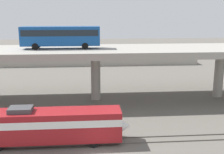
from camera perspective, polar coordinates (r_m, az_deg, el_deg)
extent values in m
cube|color=#59544C|center=(32.01, -2.21, -12.95)|extent=(110.00, 0.12, 0.12)
cube|color=#59544C|center=(33.29, -2.33, -11.90)|extent=(110.00, 0.12, 0.12)
cube|color=maroon|center=(32.13, -12.51, -9.23)|extent=(15.67, 3.00, 3.20)
cube|color=white|center=(31.92, -12.56, -8.27)|extent=(15.67, 3.04, 0.77)
cone|color=white|center=(32.13, 1.69, -9.53)|extent=(2.14, 2.85, 2.85)
cube|color=black|center=(31.56, -1.21, -7.58)|extent=(2.14, 2.70, 1.02)
cube|color=#3F3F42|center=(31.98, -17.44, -6.09)|extent=(2.40, 1.80, 0.50)
cylinder|color=black|center=(33.69, -3.65, -10.83)|extent=(0.96, 0.18, 0.96)
cylinder|color=black|center=(31.23, -3.53, -12.79)|extent=(0.96, 0.18, 0.96)
cylinder|color=black|center=(34.95, -20.21, -10.74)|extent=(0.96, 0.18, 0.96)
cube|color=#9E998E|center=(45.99, -3.26, 4.97)|extent=(96.00, 11.98, 1.03)
cylinder|color=#9E998E|center=(46.72, -3.20, -0.08)|extent=(1.50, 1.50, 7.27)
cylinder|color=#9E998E|center=(51.47, 20.14, 0.34)|extent=(1.50, 1.50, 7.27)
cube|color=#14478C|center=(45.98, -10.01, 7.89)|extent=(12.00, 2.55, 2.90)
cube|color=black|center=(45.94, -10.03, 8.54)|extent=(11.52, 2.59, 0.93)
cube|color=black|center=(45.81, -2.51, 8.48)|extent=(0.08, 2.30, 1.74)
cylinder|color=black|center=(47.14, -5.28, 6.36)|extent=(1.00, 0.26, 1.00)
cylinder|color=black|center=(44.73, -5.30, 6.03)|extent=(1.00, 0.26, 1.00)
cylinder|color=black|center=(47.78, -14.29, 6.11)|extent=(1.00, 0.26, 1.00)
cylinder|color=black|center=(45.41, -14.77, 5.77)|extent=(1.00, 0.26, 1.00)
cube|color=#9E998E|center=(81.62, -3.91, 3.40)|extent=(56.08, 11.49, 1.78)
cube|color=black|center=(83.94, -18.93, 4.09)|extent=(4.25, 1.73, 0.70)
cube|color=#1E232B|center=(83.92, -19.10, 4.48)|extent=(1.87, 1.52, 0.48)
cylinder|color=black|center=(84.47, -17.92, 3.97)|extent=(0.64, 0.20, 0.64)
cylinder|color=black|center=(82.89, -18.17, 3.80)|extent=(0.64, 0.20, 0.64)
cylinder|color=black|center=(85.10, -19.65, 3.90)|extent=(0.64, 0.20, 0.64)
cylinder|color=black|center=(83.54, -19.93, 3.73)|extent=(0.64, 0.20, 0.64)
cube|color=navy|center=(82.45, -5.83, 4.56)|extent=(4.68, 1.81, 0.70)
cube|color=#1E232B|center=(82.36, -5.68, 4.97)|extent=(2.06, 1.59, 0.48)
cylinder|color=black|center=(81.68, -6.86, 4.21)|extent=(0.64, 0.20, 0.64)
cylinder|color=black|center=(83.39, -6.82, 4.38)|extent=(0.64, 0.20, 0.64)
cylinder|color=black|center=(81.63, -4.81, 4.25)|extent=(0.64, 0.20, 0.64)
cylinder|color=black|center=(83.33, -4.82, 4.42)|extent=(0.64, 0.20, 0.64)
cube|color=black|center=(83.28, 7.81, 4.59)|extent=(4.35, 1.71, 0.70)
cube|color=#1E232B|center=(83.25, 7.97, 4.99)|extent=(1.91, 1.51, 0.48)
cylinder|color=black|center=(82.26, 7.01, 4.26)|extent=(0.64, 0.20, 0.64)
cylinder|color=black|center=(83.83, 6.79, 4.43)|extent=(0.64, 0.20, 0.64)
cylinder|color=black|center=(82.85, 8.84, 4.27)|extent=(0.64, 0.20, 0.64)
cylinder|color=black|center=(84.42, 8.58, 4.43)|extent=(0.64, 0.20, 0.64)
cube|color=#0C4C26|center=(81.82, 2.06, 4.55)|extent=(4.43, 1.82, 0.70)
cube|color=#1E232B|center=(81.77, 2.21, 4.96)|extent=(1.95, 1.60, 0.48)
cylinder|color=black|center=(80.87, 1.16, 4.21)|extent=(0.64, 0.20, 0.64)
cylinder|color=black|center=(82.57, 1.04, 4.39)|extent=(0.64, 0.20, 0.64)
cylinder|color=black|center=(81.20, 3.09, 4.23)|extent=(0.64, 0.20, 0.64)
cylinder|color=black|center=(82.89, 2.93, 4.41)|extent=(0.64, 0.20, 0.64)
cube|color=silver|center=(79.93, -6.99, 4.28)|extent=(4.17, 1.84, 0.70)
cube|color=#1E232B|center=(79.86, -7.15, 4.69)|extent=(1.83, 1.62, 0.48)
cylinder|color=black|center=(80.81, -6.04, 4.14)|extent=(0.64, 0.20, 0.64)
cylinder|color=black|center=(79.08, -6.07, 3.96)|extent=(0.64, 0.20, 0.64)
cylinder|color=black|center=(80.91, -7.88, 4.10)|extent=(0.64, 0.20, 0.64)
cylinder|color=black|center=(79.18, -7.94, 3.92)|extent=(0.64, 0.20, 0.64)
cube|color=silver|center=(83.61, -13.93, 4.36)|extent=(4.36, 1.71, 0.70)
cube|color=#1E232B|center=(83.56, -14.10, 4.76)|extent=(1.92, 1.50, 0.48)
cylinder|color=black|center=(84.25, -12.93, 4.24)|extent=(0.64, 0.20, 0.64)
cylinder|color=black|center=(82.66, -13.08, 4.07)|extent=(0.64, 0.20, 0.64)
cylinder|color=black|center=(84.67, -14.74, 4.18)|extent=(0.64, 0.20, 0.64)
cylinder|color=black|center=(83.09, -14.93, 4.02)|extent=(0.64, 0.20, 0.64)
cube|color=#2D5170|center=(104.50, -4.12, 4.92)|extent=(140.00, 36.00, 0.01)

